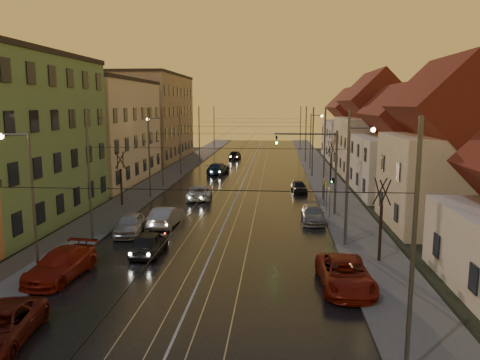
% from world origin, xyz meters
% --- Properties ---
extents(ground, '(160.00, 160.00, 0.00)m').
position_xyz_m(ground, '(0.00, 0.00, 0.00)').
color(ground, black).
rests_on(ground, ground).
extents(road, '(16.00, 120.00, 0.04)m').
position_xyz_m(road, '(0.00, 40.00, 0.02)').
color(road, black).
rests_on(road, ground).
extents(sidewalk_left, '(4.00, 120.00, 0.15)m').
position_xyz_m(sidewalk_left, '(-10.00, 40.00, 0.07)').
color(sidewalk_left, '#4C4C4C').
rests_on(sidewalk_left, ground).
extents(sidewalk_right, '(4.00, 120.00, 0.15)m').
position_xyz_m(sidewalk_right, '(10.00, 40.00, 0.07)').
color(sidewalk_right, '#4C4C4C').
rests_on(sidewalk_right, ground).
extents(tram_rail_0, '(0.06, 120.00, 0.03)m').
position_xyz_m(tram_rail_0, '(-2.20, 40.00, 0.06)').
color(tram_rail_0, gray).
rests_on(tram_rail_0, road).
extents(tram_rail_1, '(0.06, 120.00, 0.03)m').
position_xyz_m(tram_rail_1, '(-0.77, 40.00, 0.06)').
color(tram_rail_1, gray).
rests_on(tram_rail_1, road).
extents(tram_rail_2, '(0.06, 120.00, 0.03)m').
position_xyz_m(tram_rail_2, '(0.77, 40.00, 0.06)').
color(tram_rail_2, gray).
rests_on(tram_rail_2, road).
extents(tram_rail_3, '(0.06, 120.00, 0.03)m').
position_xyz_m(tram_rail_3, '(2.20, 40.00, 0.06)').
color(tram_rail_3, gray).
rests_on(tram_rail_3, road).
extents(apartment_left_1, '(10.00, 18.00, 13.00)m').
position_xyz_m(apartment_left_1, '(-17.50, 14.00, 6.50)').
color(apartment_left_1, '#658C59').
rests_on(apartment_left_1, ground).
extents(apartment_left_2, '(10.00, 20.00, 12.00)m').
position_xyz_m(apartment_left_2, '(-17.50, 34.00, 6.00)').
color(apartment_left_2, beige).
rests_on(apartment_left_2, ground).
extents(apartment_left_3, '(10.00, 24.00, 14.00)m').
position_xyz_m(apartment_left_3, '(-17.50, 58.00, 7.00)').
color(apartment_left_3, '#927F5E').
rests_on(apartment_left_3, ground).
extents(house_right_1, '(8.67, 10.20, 10.80)m').
position_xyz_m(house_right_1, '(17.00, 15.00, 5.45)').
color(house_right_1, '#C2B795').
rests_on(house_right_1, ground).
extents(house_right_2, '(9.18, 12.24, 9.20)m').
position_xyz_m(house_right_2, '(17.00, 28.00, 4.64)').
color(house_right_2, silver).
rests_on(house_right_2, ground).
extents(house_right_3, '(9.18, 14.28, 11.50)m').
position_xyz_m(house_right_3, '(17.00, 43.00, 5.80)').
color(house_right_3, '#C2B795').
rests_on(house_right_3, ground).
extents(house_right_4, '(9.18, 16.32, 10.00)m').
position_xyz_m(house_right_4, '(17.00, 61.00, 5.05)').
color(house_right_4, silver).
rests_on(house_right_4, ground).
extents(catenary_pole_r_0, '(0.16, 0.16, 9.00)m').
position_xyz_m(catenary_pole_r_0, '(8.60, -6.00, 4.50)').
color(catenary_pole_r_0, '#595B60').
rests_on(catenary_pole_r_0, ground).
extents(catenary_pole_l_1, '(0.16, 0.16, 9.00)m').
position_xyz_m(catenary_pole_l_1, '(-8.60, 9.00, 4.50)').
color(catenary_pole_l_1, '#595B60').
rests_on(catenary_pole_l_1, ground).
extents(catenary_pole_r_1, '(0.16, 0.16, 9.00)m').
position_xyz_m(catenary_pole_r_1, '(8.60, 9.00, 4.50)').
color(catenary_pole_r_1, '#595B60').
rests_on(catenary_pole_r_1, ground).
extents(catenary_pole_l_2, '(0.16, 0.16, 9.00)m').
position_xyz_m(catenary_pole_l_2, '(-8.60, 24.00, 4.50)').
color(catenary_pole_l_2, '#595B60').
rests_on(catenary_pole_l_2, ground).
extents(catenary_pole_r_2, '(0.16, 0.16, 9.00)m').
position_xyz_m(catenary_pole_r_2, '(8.60, 24.00, 4.50)').
color(catenary_pole_r_2, '#595B60').
rests_on(catenary_pole_r_2, ground).
extents(catenary_pole_l_3, '(0.16, 0.16, 9.00)m').
position_xyz_m(catenary_pole_l_3, '(-8.60, 39.00, 4.50)').
color(catenary_pole_l_3, '#595B60').
rests_on(catenary_pole_l_3, ground).
extents(catenary_pole_r_3, '(0.16, 0.16, 9.00)m').
position_xyz_m(catenary_pole_r_3, '(8.60, 39.00, 4.50)').
color(catenary_pole_r_3, '#595B60').
rests_on(catenary_pole_r_3, ground).
extents(catenary_pole_l_4, '(0.16, 0.16, 9.00)m').
position_xyz_m(catenary_pole_l_4, '(-8.60, 54.00, 4.50)').
color(catenary_pole_l_4, '#595B60').
rests_on(catenary_pole_l_4, ground).
extents(catenary_pole_r_4, '(0.16, 0.16, 9.00)m').
position_xyz_m(catenary_pole_r_4, '(8.60, 54.00, 4.50)').
color(catenary_pole_r_4, '#595B60').
rests_on(catenary_pole_r_4, ground).
extents(catenary_pole_l_5, '(0.16, 0.16, 9.00)m').
position_xyz_m(catenary_pole_l_5, '(-8.60, 72.00, 4.50)').
color(catenary_pole_l_5, '#595B60').
rests_on(catenary_pole_l_5, ground).
extents(catenary_pole_r_5, '(0.16, 0.16, 9.00)m').
position_xyz_m(catenary_pole_r_5, '(8.60, 72.00, 4.50)').
color(catenary_pole_r_5, '#595B60').
rests_on(catenary_pole_r_5, ground).
extents(street_lamp_0, '(1.75, 0.32, 8.00)m').
position_xyz_m(street_lamp_0, '(-9.10, 2.00, 4.89)').
color(street_lamp_0, '#595B60').
rests_on(street_lamp_0, ground).
extents(street_lamp_1, '(1.75, 0.32, 8.00)m').
position_xyz_m(street_lamp_1, '(9.10, 10.00, 4.89)').
color(street_lamp_1, '#595B60').
rests_on(street_lamp_1, ground).
extents(street_lamp_2, '(1.75, 0.32, 8.00)m').
position_xyz_m(street_lamp_2, '(-9.10, 30.00, 4.89)').
color(street_lamp_2, '#595B60').
rests_on(street_lamp_2, ground).
extents(street_lamp_3, '(1.75, 0.32, 8.00)m').
position_xyz_m(street_lamp_3, '(9.10, 46.00, 4.89)').
color(street_lamp_3, '#595B60').
rests_on(street_lamp_3, ground).
extents(traffic_light_mast, '(5.30, 0.32, 7.20)m').
position_xyz_m(traffic_light_mast, '(7.99, 18.00, 4.60)').
color(traffic_light_mast, '#595B60').
rests_on(traffic_light_mast, ground).
extents(bare_tree_0, '(1.09, 1.09, 5.11)m').
position_xyz_m(bare_tree_0, '(-10.20, 20.00, 2.49)').
color(bare_tree_0, black).
rests_on(bare_tree_0, ground).
extents(bare_tree_1, '(1.09, 1.09, 5.11)m').
position_xyz_m(bare_tree_1, '(10.20, 6.00, 2.49)').
color(bare_tree_1, black).
rests_on(bare_tree_1, ground).
extents(bare_tree_2, '(1.09, 1.09, 5.11)m').
position_xyz_m(bare_tree_2, '(10.40, 34.00, 2.49)').
color(bare_tree_2, black).
rests_on(bare_tree_2, ground).
extents(driving_car_0, '(1.76, 4.37, 1.49)m').
position_xyz_m(driving_car_0, '(-3.92, 6.52, 0.74)').
color(driving_car_0, black).
rests_on(driving_car_0, ground).
extents(driving_car_1, '(2.04, 4.81, 1.54)m').
position_xyz_m(driving_car_1, '(-4.44, 13.38, 0.77)').
color(driving_car_1, '#9E9FA4').
rests_on(driving_car_1, ground).
extents(driving_car_2, '(2.89, 5.33, 1.42)m').
position_xyz_m(driving_car_2, '(-3.54, 23.68, 0.71)').
color(driving_car_2, '#B2B2B2').
rests_on(driving_car_2, ground).
extents(driving_car_3, '(2.85, 5.59, 1.55)m').
position_xyz_m(driving_car_3, '(-3.90, 40.83, 0.78)').
color(driving_car_3, '#152541').
rests_on(driving_car_3, ground).
extents(driving_car_4, '(1.94, 4.53, 1.52)m').
position_xyz_m(driving_car_4, '(-3.12, 57.91, 0.76)').
color(driving_car_4, black).
rests_on(driving_car_4, ground).
extents(parked_left_1, '(2.83, 5.21, 1.39)m').
position_xyz_m(parked_left_1, '(-6.74, -4.93, 0.69)').
color(parked_left_1, '#55140E').
rests_on(parked_left_1, ground).
extents(parked_left_2, '(2.67, 5.48, 1.54)m').
position_xyz_m(parked_left_2, '(-7.57, 2.11, 0.77)').
color(parked_left_2, maroon).
rests_on(parked_left_2, ground).
extents(parked_left_3, '(2.34, 4.65, 1.52)m').
position_xyz_m(parked_left_3, '(-6.54, 10.83, 0.76)').
color(parked_left_3, '#A9A9AE').
rests_on(parked_left_3, ground).
extents(parked_right_0, '(2.72, 5.57, 1.52)m').
position_xyz_m(parked_right_0, '(7.60, 1.84, 0.76)').
color(parked_right_0, maroon).
rests_on(parked_right_0, ground).
extents(parked_right_1, '(1.83, 4.46, 1.29)m').
position_xyz_m(parked_right_1, '(6.98, 15.53, 0.65)').
color(parked_right_1, gray).
rests_on(parked_right_1, ground).
extents(parked_right_2, '(1.79, 3.82, 1.27)m').
position_xyz_m(parked_right_2, '(6.44, 28.18, 0.63)').
color(parked_right_2, black).
rests_on(parked_right_2, ground).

